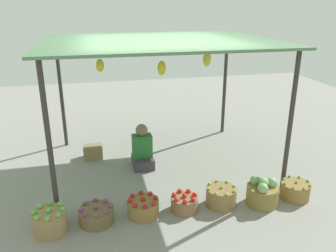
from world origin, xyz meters
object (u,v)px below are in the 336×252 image
Objects in this scene: basket_green_apples at (50,221)px; basket_cabbages at (262,193)px; basket_limes at (221,196)px; wooden_crate_near_vendor at (93,152)px; vendor_person at (142,150)px; basket_red_tomatoes at (184,203)px; basket_red_apples at (143,207)px; basket_green_chilies at (295,190)px; basket_purple_onions at (96,215)px.

basket_green_apples is 0.95× the size of basket_cabbages.
basket_limes is 1.26× the size of wooden_crate_near_vendor.
vendor_person is 1.72× the size of basket_cabbages.
vendor_person is at bearing 103.13° from basket_red_tomatoes.
basket_green_apples is 2.93m from basket_cabbages.
basket_limes is at bearing -59.06° from vendor_person.
basket_limes reaches higher than basket_red_apples.
basket_green_chilies is (1.70, -0.06, 0.01)m from basket_red_tomatoes.
vendor_person is 2.15m from basket_green_apples.
basket_purple_onions is at bearing 177.73° from basket_cabbages.
basket_cabbages reaches higher than basket_green_apples.
basket_red_apples is at bearing 176.35° from basket_cabbages.
vendor_person is 1.79× the size of basket_limes.
vendor_person is at bearing 120.94° from basket_limes.
basket_purple_onions is (-0.86, -1.51, -0.19)m from vendor_person.
wooden_crate_near_vendor is (-0.62, 2.04, -0.00)m from basket_red_apples.
basket_green_chilies is (2.91, -0.06, 0.02)m from basket_purple_onions.
basket_green_apples is 0.99× the size of basket_red_apples.
basket_cabbages is (0.59, -0.10, 0.04)m from basket_limes.
basket_purple_onions is at bearing -179.68° from basket_limes.
basket_red_tomatoes is 2.38m from wooden_crate_near_vendor.
basket_limes is at bearing -0.35° from basket_red_apples.
basket_red_apples is 0.58m from basket_red_tomatoes.
basket_green_chilies is at bearing -2.03° from basket_red_tomatoes.
basket_purple_onions is 2.36m from basket_cabbages.
basket_green_chilies is at bearing 3.81° from basket_cabbages.
basket_purple_onions is at bearing -90.26° from wooden_crate_near_vendor.
basket_limes is (2.34, 0.09, -0.02)m from basket_green_apples.
vendor_person reaches higher than basket_cabbages.
basket_purple_onions is 1.06× the size of basket_limes.
basket_purple_onions reaches higher than wooden_crate_near_vendor.
wooden_crate_near_vendor is at bearing 130.55° from basket_limes.
vendor_person is 2.26× the size of wooden_crate_near_vendor.
basket_green_chilies is (3.49, 0.03, -0.03)m from basket_green_apples.
wooden_crate_near_vendor is at bearing 120.37° from basket_red_tomatoes.
basket_purple_onions is 1.02× the size of basket_cabbages.
basket_green_apples reaches higher than wooden_crate_near_vendor.
wooden_crate_near_vendor is at bearing 137.41° from basket_cabbages.
basket_green_apples reaches higher than basket_limes.
basket_green_chilies is 1.23× the size of wooden_crate_near_vendor.
basket_green_apples is 1.14× the size of basket_red_tomatoes.
basket_green_apples reaches higher than basket_purple_onions.
vendor_person is 1.79× the size of basket_red_apples.
basket_green_chilies reaches higher than wooden_crate_near_vendor.
basket_red_tomatoes is at bearing 2.79° from basket_green_apples.
wooden_crate_near_vendor is at bearing 89.74° from basket_purple_onions.
basket_green_chilies reaches higher than basket_purple_onions.
basket_cabbages is at bearing -4.89° from basket_red_tomatoes.
basket_purple_onions is at bearing 8.20° from basket_green_apples.
basket_red_apples is 2.28m from basket_green_chilies.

